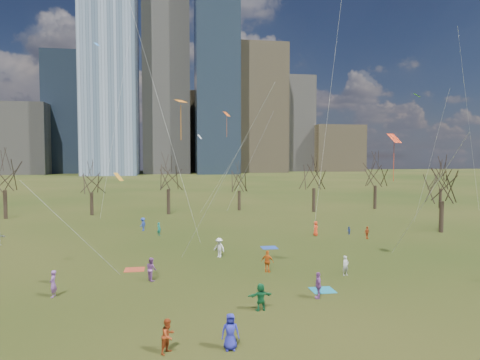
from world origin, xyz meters
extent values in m
plane|color=black|center=(0.00, 0.00, 0.00)|extent=(500.00, 500.00, 0.00)
cube|color=slate|center=(-35.00, 190.00, 59.00)|extent=(26.00, 26.00, 118.00)
cube|color=slate|center=(-8.00, 205.00, 47.50)|extent=(24.00, 24.00, 95.00)
cube|color=#384C66|center=(18.00, 195.00, 52.50)|extent=(22.00, 22.00, 105.00)
cube|color=#726347|center=(45.00, 215.00, 36.00)|extent=(28.00, 28.00, 72.00)
cube|color=#384C66|center=(-60.00, 220.00, 32.50)|extent=(25.00, 25.00, 65.00)
cube|color=slate|center=(70.00, 230.00, 29.00)|extent=(22.00, 22.00, 58.00)
cube|color=#726347|center=(5.00, 240.00, 24.00)|extent=(30.00, 30.00, 48.00)
cube|color=slate|center=(-85.00, 210.00, 18.00)|extent=(35.00, 30.00, 36.00)
cube|color=#726347|center=(95.00, 225.00, 14.00)|extent=(30.00, 28.00, 28.00)
cylinder|color=black|center=(-31.00, 39.00, 2.14)|extent=(0.55, 0.55, 4.28)
cylinder|color=black|center=(-19.00, 41.00, 1.80)|extent=(0.52, 0.52, 3.60)
cylinder|color=black|center=(-7.00, 40.00, 2.02)|extent=(0.54, 0.54, 4.05)
cylinder|color=black|center=(5.00, 43.00, 1.69)|extent=(0.51, 0.51, 3.38)
cylinder|color=black|center=(17.00, 39.00, 1.98)|extent=(0.54, 0.54, 3.96)
cylinder|color=black|center=(29.00, 41.00, 2.07)|extent=(0.54, 0.54, 4.14)
cylinder|color=black|center=(41.00, 40.00, 1.75)|extent=(0.52, 0.52, 3.51)
cylinder|color=black|center=(26.00, 18.00, 1.91)|extent=(0.53, 0.53, 3.83)
cube|color=teal|center=(3.62, -1.26, 0.01)|extent=(1.60, 1.50, 0.03)
cube|color=#2241A1|center=(3.16, 12.83, 0.01)|extent=(1.60, 1.50, 0.03)
cube|color=#AF3D23|center=(-9.73, 6.41, 0.01)|extent=(1.60, 1.50, 0.03)
imported|color=#2528A3|center=(-4.00, -9.24, 0.89)|extent=(0.90, 0.61, 1.77)
imported|color=silver|center=(6.73, 2.01, 0.78)|extent=(0.67, 0.56, 1.56)
imported|color=#A53D17|center=(-6.96, -9.11, 0.83)|extent=(1.00, 1.02, 1.66)
imported|color=orange|center=(0.89, 3.84, 0.89)|extent=(1.10, 0.94, 1.78)
imported|color=#176B39|center=(-1.44, -4.34, 0.83)|extent=(1.60, 0.71, 1.67)
imported|color=#8A52A4|center=(-14.51, 0.33, 0.89)|extent=(0.50, 0.69, 1.79)
imported|color=#233799|center=(14.15, 18.30, 0.48)|extent=(0.39, 0.49, 0.96)
imported|color=white|center=(-2.35, 9.63, 0.90)|extent=(1.30, 1.29, 1.80)
imported|color=#C1461B|center=(15.18, 15.67, 0.70)|extent=(0.89, 0.71, 1.41)
imported|color=#F8401B|center=(10.09, 18.46, 0.85)|extent=(0.89, 0.99, 1.70)
imported|color=#1B7B6D|center=(-8.10, 21.59, 0.77)|extent=(0.65, 0.66, 1.54)
imported|color=#8C4C99|center=(-8.23, 3.07, 0.88)|extent=(0.99, 1.06, 1.75)
imported|color=#263FA5|center=(-10.15, 25.02, 0.83)|extent=(1.06, 1.24, 1.66)
imported|color=#8C4C99|center=(2.75, -2.81, 0.87)|extent=(0.64, 1.09, 1.74)
plane|color=orange|center=(-5.91, 4.41, 13.59)|extent=(1.33, 1.31, 0.30)
cylinder|color=silver|center=(-3.36, -0.37, 7.50)|extent=(5.13, 9.56, 12.20)
cylinder|color=orange|center=(-5.91, 4.41, 11.94)|extent=(0.04, 0.04, 2.70)
cylinder|color=silver|center=(-7.52, 7.60, 13.46)|extent=(6.92, 3.88, 24.13)
plane|color=red|center=(11.20, 3.05, 10.80)|extent=(1.43, 1.26, 0.79)
cylinder|color=silver|center=(11.08, -1.52, 6.10)|extent=(0.26, 9.15, 9.41)
cylinder|color=red|center=(11.20, 3.05, 8.86)|extent=(0.04, 0.04, 3.15)
cylinder|color=silver|center=(9.74, 12.40, 19.09)|extent=(2.66, 3.81, 35.39)
plane|color=green|center=(22.39, 17.98, 16.56)|extent=(1.06, 1.13, 0.48)
cylinder|color=silver|center=(22.70, 15.42, 8.98)|extent=(0.62, 5.15, 15.17)
plane|color=#3484DD|center=(-15.66, 27.46, 23.36)|extent=(0.98, 0.98, 0.45)
cylinder|color=silver|center=(-13.46, 25.22, 12.38)|extent=(4.43, 4.51, 21.97)
plane|color=#DA5212|center=(1.34, 31.71, 15.34)|extent=(1.37, 1.37, 0.73)
cylinder|color=silver|center=(4.08, 28.71, 8.37)|extent=(5.51, 6.01, 13.95)
cylinder|color=#DA5212|center=(1.34, 31.71, 13.51)|extent=(0.04, 0.04, 3.00)
plane|color=orange|center=(-10.16, 0.03, 7.97)|extent=(0.74, 0.86, 0.54)
cylinder|color=silver|center=(-12.71, -1.55, 4.69)|extent=(5.13, 3.19, 6.58)
cylinder|color=silver|center=(34.21, 24.34, 13.97)|extent=(6.60, 3.16, 25.14)
plane|color=white|center=(-2.59, 30.54, 12.01)|extent=(0.83, 0.93, 0.60)
cylinder|color=silver|center=(0.48, 28.84, 6.71)|extent=(6.17, 3.42, 10.62)
camera|label=1|loc=(-6.84, -29.20, 9.36)|focal=32.00mm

